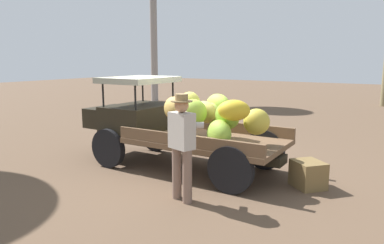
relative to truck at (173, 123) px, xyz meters
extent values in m
plane|color=brown|center=(-0.12, -0.21, -0.93)|extent=(60.00, 60.00, 0.00)
cube|color=black|center=(-0.33, -0.05, -0.47)|extent=(4.00, 0.45, 0.16)
cylinder|color=black|center=(1.12, 0.74, -0.52)|extent=(0.82, 0.14, 0.81)
cylinder|color=black|center=(1.12, -0.86, -0.52)|extent=(0.82, 0.14, 0.81)
cylinder|color=black|center=(-1.68, 0.75, -0.52)|extent=(0.82, 0.14, 0.81)
cylinder|color=black|center=(-1.68, -0.85, -0.52)|extent=(0.82, 0.14, 0.81)
cube|color=brown|center=(-0.78, -0.05, -0.29)|extent=(3.00, 1.73, 0.10)
cube|color=brown|center=(-0.78, 0.75, -0.13)|extent=(3.00, 0.09, 0.22)
cube|color=brown|center=(-0.78, -0.85, -0.13)|extent=(3.00, 0.09, 0.22)
cube|color=black|center=(0.92, -0.06, 0.03)|extent=(1.10, 1.52, 0.55)
cube|color=black|center=(1.82, -0.06, -0.02)|extent=(0.70, 1.07, 0.44)
cylinder|color=black|center=(1.36, 0.59, 0.58)|extent=(0.04, 0.04, 0.55)
cylinder|color=black|center=(1.36, -0.70, 0.58)|extent=(0.04, 0.04, 0.55)
cylinder|color=black|center=(0.48, 0.59, 0.58)|extent=(0.04, 0.04, 0.55)
cylinder|color=black|center=(0.48, -0.70, 0.58)|extent=(0.04, 0.04, 0.55)
cube|color=#A9AA94|center=(0.92, -0.06, 0.86)|extent=(1.22, 1.52, 0.12)
ellipsoid|color=#91BA39|center=(-1.33, 0.52, 0.01)|extent=(0.75, 0.71, 0.55)
ellipsoid|color=#A6CB40|center=(-0.88, -0.30, 0.39)|extent=(0.73, 0.60, 0.49)
ellipsoid|color=gold|center=(-0.37, 0.49, 0.39)|extent=(0.68, 0.61, 0.46)
ellipsoid|color=gold|center=(-1.79, -0.06, 0.18)|extent=(0.66, 0.67, 0.53)
ellipsoid|color=#98AE3E|center=(-0.98, -0.22, 0.25)|extent=(0.80, 0.70, 0.59)
ellipsoid|color=gold|center=(-0.70, -0.12, 0.26)|extent=(0.71, 0.64, 0.52)
ellipsoid|color=#93C335|center=(-1.35, 0.24, 0.29)|extent=(0.61, 0.57, 0.53)
ellipsoid|color=yellow|center=(-1.55, 0.39, 0.43)|extent=(0.68, 0.62, 0.41)
ellipsoid|color=gold|center=(-0.55, 0.26, 0.45)|extent=(0.72, 0.72, 0.61)
ellipsoid|color=#95B737|center=(-0.74, 0.41, 0.32)|extent=(0.67, 0.68, 0.59)
cylinder|color=#7F6354|center=(-1.03, 1.39, -0.50)|extent=(0.15, 0.15, 0.85)
cylinder|color=#7F6354|center=(-1.28, 1.47, -0.50)|extent=(0.15, 0.15, 0.85)
cube|color=beige|center=(-1.15, 1.43, 0.21)|extent=(0.45, 0.35, 0.57)
cylinder|color=beige|center=(-1.09, 1.31, 0.29)|extent=(0.24, 0.41, 0.10)
cylinder|color=beige|center=(-1.28, 1.37, 0.29)|extent=(0.39, 0.31, 0.10)
sphere|color=tan|center=(-1.15, 1.43, 0.60)|extent=(0.22, 0.22, 0.22)
cylinder|color=#997C4F|center=(-1.15, 1.43, 0.66)|extent=(0.34, 0.34, 0.02)
cylinder|color=#997C4F|center=(-1.15, 1.43, 0.72)|extent=(0.20, 0.20, 0.10)
cube|color=brown|center=(-2.71, -0.22, -0.70)|extent=(0.71, 0.70, 0.47)
cylinder|color=gray|center=(7.73, -9.44, 2.64)|extent=(0.37, 0.37, 7.14)
camera|label=1|loc=(-4.14, 5.97, 1.29)|focal=33.48mm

